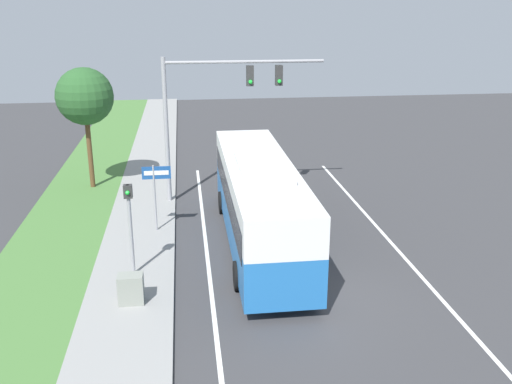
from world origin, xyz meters
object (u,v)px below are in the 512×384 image
object	(u,v)px
signal_gantry	(214,99)
street_sign	(156,186)
pedestrian_signal	(130,216)
bus	(259,198)
utility_cabinet	(131,289)

from	to	relation	value
signal_gantry	street_sign	size ratio (longest dim) A/B	2.55
signal_gantry	pedestrian_signal	distance (m)	8.69
bus	signal_gantry	xyz separation A→B (m)	(-1.32, 5.34, 2.93)
bus	signal_gantry	distance (m)	6.24
pedestrian_signal	bus	bearing A→B (deg)	26.14
signal_gantry	street_sign	distance (m)	5.34
pedestrian_signal	street_sign	world-z (taller)	pedestrian_signal
bus	street_sign	bearing A→B (deg)	157.23
street_sign	signal_gantry	bearing A→B (deg)	54.69
signal_gantry	pedestrian_signal	xyz separation A→B (m)	(-3.30, -7.61, -2.60)
signal_gantry	bus	bearing A→B (deg)	-76.16
signal_gantry	pedestrian_signal	size ratio (longest dim) A/B	2.20
bus	utility_cabinet	world-z (taller)	bus
pedestrian_signal	utility_cabinet	world-z (taller)	pedestrian_signal
signal_gantry	utility_cabinet	xyz separation A→B (m)	(-3.22, -9.61, -4.24)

